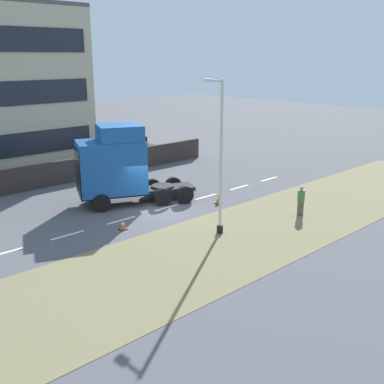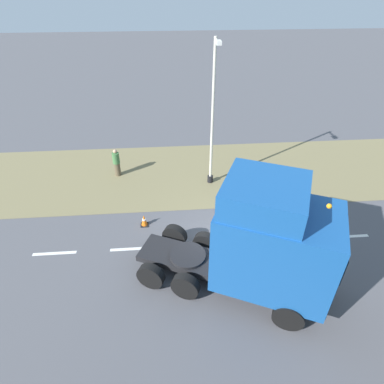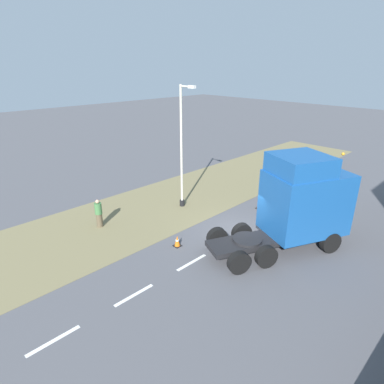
# 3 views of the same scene
# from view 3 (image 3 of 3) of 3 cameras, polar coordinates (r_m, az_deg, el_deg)

# --- Properties ---
(ground_plane) EXTENTS (120.00, 120.00, 0.00)m
(ground_plane) POSITION_cam_3_polar(r_m,az_deg,el_deg) (17.66, 9.07, -7.25)
(ground_plane) COLOR #515156
(ground_plane) RESTS_ON ground
(grass_verge) EXTENTS (7.00, 44.00, 0.01)m
(grass_verge) POSITION_cam_3_polar(r_m,az_deg,el_deg) (21.33, -3.90, -1.70)
(grass_verge) COLOR olive
(grass_verge) RESTS_ON ground
(lane_markings) EXTENTS (0.16, 21.00, 0.00)m
(lane_markings) POSITION_cam_3_polar(r_m,az_deg,el_deg) (17.17, 7.65, -8.07)
(lane_markings) COLOR white
(lane_markings) RESTS_ON ground
(lorry_cab) EXTENTS (5.01, 7.00, 4.83)m
(lorry_cab) POSITION_cam_3_polar(r_m,az_deg,el_deg) (16.24, 18.73, -1.66)
(lorry_cab) COLOR black
(lorry_cab) RESTS_ON ground
(lamp_post) EXTENTS (1.28, 0.31, 7.45)m
(lamp_post) POSITION_cam_3_polar(r_m,az_deg,el_deg) (19.44, -1.72, 6.82)
(lamp_post) COLOR black
(lamp_post) RESTS_ON ground
(pedestrian) EXTENTS (0.39, 0.39, 1.64)m
(pedestrian) POSITION_cam_3_polar(r_m,az_deg,el_deg) (18.50, -16.24, -3.71)
(pedestrian) COLOR brown
(pedestrian) RESTS_ON ground
(traffic_cone_lead) EXTENTS (0.36, 0.36, 0.58)m
(traffic_cone_lead) POSITION_cam_3_polar(r_m,az_deg,el_deg) (16.19, -2.64, -8.71)
(traffic_cone_lead) COLOR black
(traffic_cone_lead) RESTS_ON ground
(traffic_cone_trailing) EXTENTS (0.36, 0.36, 0.58)m
(traffic_cone_trailing) POSITION_cam_3_polar(r_m,az_deg,el_deg) (20.62, 11.86, -2.16)
(traffic_cone_trailing) COLOR black
(traffic_cone_trailing) RESTS_ON ground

